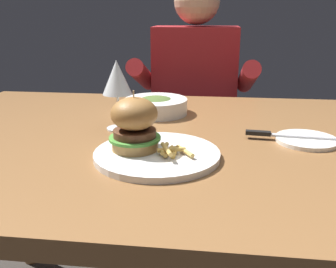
{
  "coord_description": "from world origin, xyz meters",
  "views": [
    {
      "loc": [
        0.14,
        -0.89,
        1.04
      ],
      "look_at": [
        0.05,
        -0.12,
        0.78
      ],
      "focal_mm": 40.0,
      "sensor_mm": 36.0,
      "label": 1
    }
  ],
  "objects_px": {
    "table_knife": "(285,135)",
    "wine_glass": "(117,79)",
    "burger_sandwich": "(134,124)",
    "bread_plate": "(306,140)",
    "main_plate": "(157,154)",
    "soup_bowl": "(156,105)",
    "diner_person": "(194,121)"
  },
  "relations": [
    {
      "from": "table_knife",
      "to": "wine_glass",
      "type": "bearing_deg",
      "value": 174.19
    },
    {
      "from": "burger_sandwich",
      "to": "bread_plate",
      "type": "relative_size",
      "value": 0.88
    },
    {
      "from": "wine_glass",
      "to": "main_plate",
      "type": "bearing_deg",
      "value": -55.47
    },
    {
      "from": "burger_sandwich",
      "to": "wine_glass",
      "type": "distance_m",
      "value": 0.21
    },
    {
      "from": "table_knife",
      "to": "main_plate",
      "type": "bearing_deg",
      "value": -152.89
    },
    {
      "from": "soup_bowl",
      "to": "diner_person",
      "type": "relative_size",
      "value": 0.16
    },
    {
      "from": "diner_person",
      "to": "wine_glass",
      "type": "bearing_deg",
      "value": -103.0
    },
    {
      "from": "burger_sandwich",
      "to": "wine_glass",
      "type": "relative_size",
      "value": 0.71
    },
    {
      "from": "wine_glass",
      "to": "soup_bowl",
      "type": "distance_m",
      "value": 0.21
    },
    {
      "from": "wine_glass",
      "to": "diner_person",
      "type": "xyz_separation_m",
      "value": [
        0.16,
        0.71,
        -0.31
      ]
    },
    {
      "from": "wine_glass",
      "to": "burger_sandwich",
      "type": "bearing_deg",
      "value": -65.69
    },
    {
      "from": "burger_sandwich",
      "to": "wine_glass",
      "type": "bearing_deg",
      "value": 114.31
    },
    {
      "from": "table_knife",
      "to": "soup_bowl",
      "type": "xyz_separation_m",
      "value": [
        -0.35,
        0.21,
        0.01
      ]
    },
    {
      "from": "table_knife",
      "to": "diner_person",
      "type": "height_order",
      "value": "diner_person"
    },
    {
      "from": "main_plate",
      "to": "wine_glass",
      "type": "relative_size",
      "value": 1.48
    },
    {
      "from": "burger_sandwich",
      "to": "soup_bowl",
      "type": "relative_size",
      "value": 0.67
    },
    {
      "from": "main_plate",
      "to": "burger_sandwich",
      "type": "bearing_deg",
      "value": 169.68
    },
    {
      "from": "burger_sandwich",
      "to": "diner_person",
      "type": "height_order",
      "value": "diner_person"
    },
    {
      "from": "burger_sandwich",
      "to": "bread_plate",
      "type": "height_order",
      "value": "burger_sandwich"
    },
    {
      "from": "main_plate",
      "to": "table_knife",
      "type": "height_order",
      "value": "table_knife"
    },
    {
      "from": "table_knife",
      "to": "soup_bowl",
      "type": "bearing_deg",
      "value": 148.58
    },
    {
      "from": "wine_glass",
      "to": "diner_person",
      "type": "height_order",
      "value": "diner_person"
    },
    {
      "from": "main_plate",
      "to": "table_knife",
      "type": "distance_m",
      "value": 0.33
    },
    {
      "from": "diner_person",
      "to": "soup_bowl",
      "type": "bearing_deg",
      "value": -99.47
    },
    {
      "from": "bread_plate",
      "to": "soup_bowl",
      "type": "height_order",
      "value": "soup_bowl"
    },
    {
      "from": "table_knife",
      "to": "diner_person",
      "type": "bearing_deg",
      "value": 108.81
    },
    {
      "from": "bread_plate",
      "to": "main_plate",
      "type": "bearing_deg",
      "value": -157.11
    },
    {
      "from": "table_knife",
      "to": "soup_bowl",
      "type": "height_order",
      "value": "soup_bowl"
    },
    {
      "from": "soup_bowl",
      "to": "diner_person",
      "type": "xyz_separation_m",
      "value": [
        0.09,
        0.54,
        -0.2
      ]
    },
    {
      "from": "bread_plate",
      "to": "diner_person",
      "type": "relative_size",
      "value": 0.12
    },
    {
      "from": "wine_glass",
      "to": "bread_plate",
      "type": "height_order",
      "value": "wine_glass"
    },
    {
      "from": "burger_sandwich",
      "to": "soup_bowl",
      "type": "bearing_deg",
      "value": 91.38
    }
  ]
}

